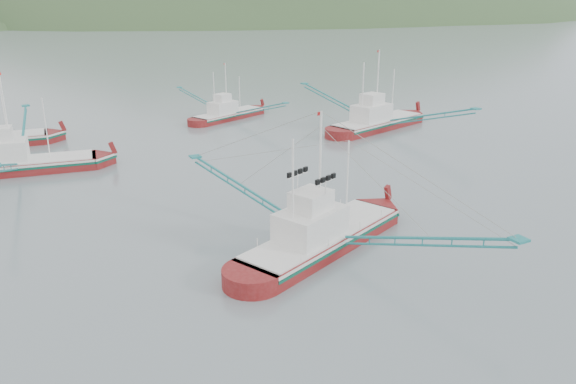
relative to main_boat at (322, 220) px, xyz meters
name	(u,v)px	position (x,y,z in m)	size (l,w,h in m)	color
ground	(327,259)	(-0.64, -1.84, -2.27)	(1200.00, 1200.00, 0.00)	slate
main_boat	(322,220)	(0.00, 0.00, 0.00)	(15.50, 26.16, 11.09)	maroon
bg_boat_left	(16,156)	(-18.84, 31.09, -0.48)	(15.84, 27.76, 11.30)	maroon
bg_boat_far	(228,107)	(11.05, 46.32, -0.44)	(12.59, 21.23, 9.02)	maroon
bg_boat_right	(378,113)	(27.11, 30.48, -0.05)	(16.47, 28.14, 11.68)	maroon
headland_right	(308,17)	(239.36, 428.16, -2.27)	(684.00, 432.00, 306.00)	#314D28
ridge_distant	(43,16)	(29.36, 558.16, -2.27)	(960.00, 400.00, 240.00)	slate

